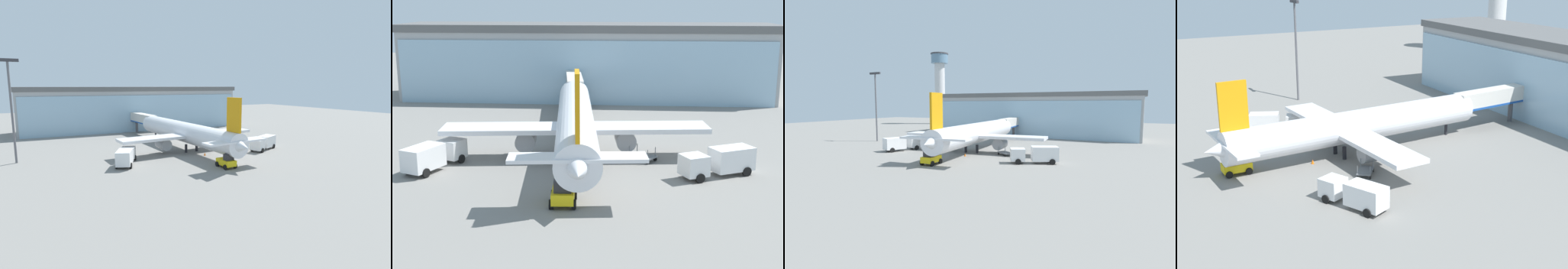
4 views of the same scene
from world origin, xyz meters
TOP-DOWN VIEW (x-y plane):
  - ground at (0.00, 0.00)m, footprint 240.00×240.00m
  - terminal_building at (-0.00, 41.61)m, footprint 62.26×16.22m
  - jet_bridge at (-1.39, 28.95)m, footprint 3.32×12.13m
  - apron_light_mast at (-29.34, 10.06)m, footprint 3.20×0.40m
  - airplane at (0.14, 6.41)m, footprint 27.96×37.78m
  - catering_truck at (-13.50, 0.52)m, footprint 4.94×7.57m
  - fuel_truck at (14.15, -0.48)m, footprint 7.55×5.04m
  - baggage_cart at (7.17, 4.27)m, footprint 3.20×2.96m
  - pushback_tug at (0.00, -8.49)m, footprint 2.22×3.24m
  - safety_cone_nose at (1.08, 0.38)m, footprint 0.36×0.36m
  - safety_cone_wingtip at (-12.82, 6.44)m, footprint 0.36×0.36m

SIDE VIEW (x-z plane):
  - ground at x=0.00m, z-range 0.00..0.00m
  - safety_cone_nose at x=1.08m, z-range 0.00..0.55m
  - safety_cone_wingtip at x=-12.82m, z-range 0.00..0.55m
  - baggage_cart at x=7.17m, z-range -0.25..1.25m
  - pushback_tug at x=0.00m, z-range -0.18..2.12m
  - catering_truck at x=-13.50m, z-range 0.14..2.79m
  - fuel_truck at x=14.15m, z-range 0.14..2.79m
  - airplane at x=0.14m, z-range -1.94..8.95m
  - jet_bridge at x=-1.39m, z-range 1.37..6.85m
  - terminal_building at x=0.00m, z-range 0.00..12.38m
  - apron_light_mast at x=-29.34m, z-range 1.71..18.63m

